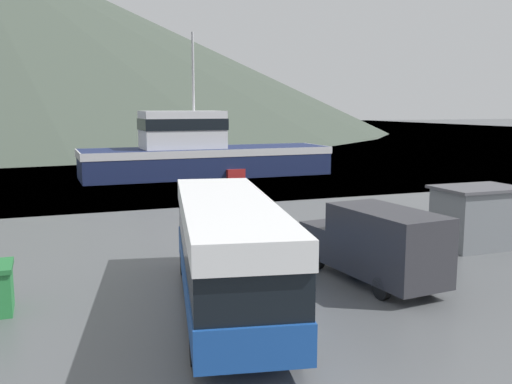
{
  "coord_description": "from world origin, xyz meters",
  "views": [
    {
      "loc": [
        -6.18,
        -5.95,
        5.76
      ],
      "look_at": [
        2.54,
        17.4,
        2.0
      ],
      "focal_mm": 40.0,
      "sensor_mm": 36.0,
      "label": 1
    }
  ],
  "objects_px": {
    "small_boat": "(219,171)",
    "tour_bus": "(228,248)",
    "delivery_van": "(375,243)",
    "dock_kiosk": "(477,217)",
    "fishing_boat": "(201,153)"
  },
  "relations": [
    {
      "from": "small_boat",
      "to": "delivery_van",
      "type": "bearing_deg",
      "value": -108.47
    },
    {
      "from": "small_boat",
      "to": "tour_bus",
      "type": "bearing_deg",
      "value": -117.73
    },
    {
      "from": "fishing_boat",
      "to": "dock_kiosk",
      "type": "distance_m",
      "value": 27.61
    },
    {
      "from": "fishing_boat",
      "to": "dock_kiosk",
      "type": "relative_size",
      "value": 6.05
    },
    {
      "from": "dock_kiosk",
      "to": "tour_bus",
      "type": "bearing_deg",
      "value": -164.41
    },
    {
      "from": "delivery_van",
      "to": "fishing_boat",
      "type": "bearing_deg",
      "value": 80.32
    },
    {
      "from": "dock_kiosk",
      "to": "small_boat",
      "type": "bearing_deg",
      "value": 95.78
    },
    {
      "from": "fishing_boat",
      "to": "dock_kiosk",
      "type": "height_order",
      "value": "fishing_boat"
    },
    {
      "from": "delivery_van",
      "to": "small_boat",
      "type": "relative_size",
      "value": 0.96
    },
    {
      "from": "dock_kiosk",
      "to": "small_boat",
      "type": "relative_size",
      "value": 0.54
    },
    {
      "from": "dock_kiosk",
      "to": "fishing_boat",
      "type": "bearing_deg",
      "value": 99.02
    },
    {
      "from": "tour_bus",
      "to": "small_boat",
      "type": "bearing_deg",
      "value": 84.95
    },
    {
      "from": "delivery_van",
      "to": "dock_kiosk",
      "type": "relative_size",
      "value": 1.76
    },
    {
      "from": "fishing_boat",
      "to": "small_boat",
      "type": "xyz_separation_m",
      "value": [
        1.55,
        0.19,
        -1.58
      ]
    },
    {
      "from": "delivery_van",
      "to": "dock_kiosk",
      "type": "xyz_separation_m",
      "value": [
        6.5,
        2.64,
        -0.05
      ]
    }
  ]
}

